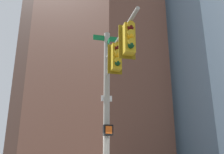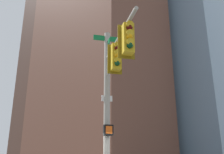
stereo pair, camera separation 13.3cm
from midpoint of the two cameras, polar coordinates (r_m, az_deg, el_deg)
The scene contains 4 objects.
signal_pole_assembly at distance 9.58m, azimuth 0.55°, elevation -1.48°, with size 3.73×2.74×6.87m.
building_brick_nearside at distance 55.51m, azimuth -7.29°, elevation 5.13°, with size 22.01×16.29×46.64m, color #4C3328.
building_brick_midblock at distance 48.72m, azimuth -2.89°, elevation 4.76°, with size 21.93×16.22×40.93m, color brown.
building_glass_tower at distance 71.25m, azimuth 14.18°, elevation 12.50°, with size 25.15×26.38×74.38m, color #7A99B2.
Camera 2 is at (6.99, -7.07, 1.50)m, focal length 40.94 mm.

